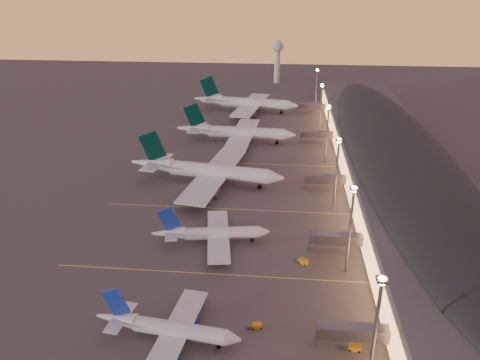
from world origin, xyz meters
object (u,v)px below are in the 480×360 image
baggage_tug_d (255,326)px  baggage_tug_c (302,261)px  airliner_narrow_south (167,328)px  airliner_wide_far (245,103)px  baggage_tug_b (352,347)px  airliner_wide_mid (236,132)px  airliner_narrow_north (211,233)px  radar_tower (277,54)px  airliner_wide_near (206,171)px

baggage_tug_d → baggage_tug_c: bearing=54.2°
airliner_narrow_south → airliner_wide_far: size_ratio=0.52×
baggage_tug_b → baggage_tug_c: bearing=114.8°
airliner_wide_mid → airliner_wide_far: bearing=94.2°
airliner_narrow_north → radar_tower: (13.45, 248.68, 18.54)m
airliner_narrow_south → airliner_narrow_north: (3.30, 42.66, 0.18)m
radar_tower → baggage_tug_d: radar_tower is taller
airliner_wide_near → baggage_tug_c: (36.75, -53.85, -4.66)m
airliner_narrow_north → airliner_wide_near: airliner_wide_near is taller
radar_tower → baggage_tug_d: (2.42, -285.47, -21.39)m
airliner_narrow_north → baggage_tug_d: (15.88, -36.78, -2.85)m
airliner_narrow_south → airliner_wide_far: airliner_wide_far is taller
airliner_narrow_north → baggage_tug_d: size_ratio=9.56×
airliner_wide_far → baggage_tug_c: airliner_wide_far is taller
airliner_narrow_south → radar_tower: 292.42m
airliner_narrow_south → airliner_wide_far: bearing=97.3°
radar_tower → airliner_wide_far: bearing=-100.6°
radar_tower → baggage_tug_d: 286.28m
radar_tower → airliner_wide_near: bearing=-96.4°
airliner_narrow_south → airliner_wide_near: (-6.05, 88.26, 2.07)m
baggage_tug_c → airliner_wide_mid: bearing=140.4°
airliner_narrow_south → airliner_wide_near: bearing=101.1°
airliner_wide_near → baggage_tug_d: airliner_wide_near is taller
baggage_tug_b → airliner_narrow_south: bearing=-170.7°
airliner_wide_mid → baggage_tug_d: (18.94, -134.93, -4.45)m
airliner_narrow_south → airliner_narrow_north: bearing=92.8°
baggage_tug_c → airliner_wide_far: bearing=135.0°
airliner_narrow_south → baggage_tug_d: bearing=24.2°
airliner_wide_near → baggage_tug_b: (46.97, -87.17, -4.65)m
airliner_narrow_south → airliner_narrow_north: size_ratio=0.95×
airliner_narrow_south → airliner_wide_mid: bearing=97.1°
airliner_wide_near → airliner_wide_mid: airliner_wide_near is taller
airliner_wide_far → baggage_tug_b: 203.31m
airliner_narrow_north → airliner_wide_far: (-3.57, 157.46, 2.06)m
baggage_tug_b → baggage_tug_d: size_ratio=1.15×
airliner_narrow_south → radar_tower: size_ratio=1.05×
airliner_narrow_south → airliner_wide_mid: airliner_wide_mid is taller
baggage_tug_c → airliner_narrow_north: bearing=-162.3°
baggage_tug_b → radar_tower: bearing=102.5°
baggage_tug_b → airliner_wide_near: bearing=126.1°
airliner_wide_far → baggage_tug_b: (41.20, -199.04, -4.83)m
airliner_wide_near → radar_tower: 205.03m
radar_tower → baggage_tug_c: (13.96, -256.94, -21.32)m
airliner_wide_near → baggage_tug_b: size_ratio=14.62×
airliner_wide_mid → radar_tower: 152.39m
airliner_wide_near → radar_tower: (22.79, 203.08, 16.66)m
airliner_narrow_south → airliner_wide_mid: (0.23, 140.80, 1.79)m
airliner_wide_far → radar_tower: 94.25m
airliner_wide_far → airliner_narrow_south: bearing=-81.4°
airliner_wide_mid → airliner_wide_far: size_ratio=0.92×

